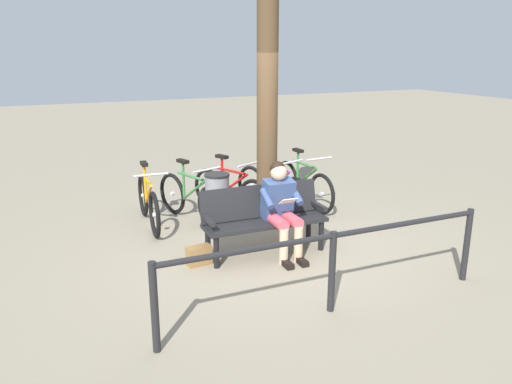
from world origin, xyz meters
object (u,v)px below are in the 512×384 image
litter_bin (217,203)px  bicycle_purple (273,189)px  bench (263,215)px  tree_trunk (267,113)px  bicycle_black (303,185)px  person_reading (281,205)px  handbag (199,255)px  bicycle_silver (148,203)px  bicycle_blue (231,192)px  bicycle_red (191,199)px

litter_bin → bicycle_purple: size_ratio=0.53×
bench → tree_trunk: size_ratio=0.48×
tree_trunk → bicycle_black: bearing=-148.5°
person_reading → bicycle_black: 2.16m
person_reading → litter_bin: bearing=-66.9°
person_reading → bicycle_black: bearing=-125.7°
handbag → bicycle_black: bicycle_black is taller
bench → bicycle_purple: size_ratio=1.00×
bench → bicycle_silver: bearing=-53.2°
bicycle_black → bicycle_blue: 1.28m
bicycle_purple → litter_bin: bearing=-83.6°
tree_trunk → bicycle_purple: bearing=-123.8°
bench → bicycle_blue: bearing=-95.0°
handbag → bicycle_purple: bicycle_purple is taller
handbag → bench: bearing=-176.0°
litter_bin → bicycle_black: bearing=-161.3°
bicycle_purple → bicycle_red: 1.36m
bench → tree_trunk: 1.59m
tree_trunk → bicycle_blue: tree_trunk is taller
handbag → tree_trunk: size_ratio=0.09×
person_reading → bicycle_blue: size_ratio=0.77×
bicycle_red → bench: bearing=-1.0°
litter_bin → bicycle_black: 1.83m
tree_trunk → bicycle_silver: 2.19m
bicycle_purple → bicycle_blue: same height
litter_bin → bicycle_blue: size_ratio=0.55×
handbag → litter_bin: 1.22m
person_reading → litter_bin: person_reading is taller
bicycle_silver → handbag: bearing=11.5°
litter_bin → bicycle_purple: 1.26m
handbag → bicycle_red: bearing=-103.9°
bicycle_purple → bicycle_silver: bearing=-111.7°
bench → bicycle_purple: bearing=-118.8°
tree_trunk → bicycle_red: (1.00, -0.58, -1.31)m
tree_trunk → bicycle_red: size_ratio=2.08×
litter_bin → bicycle_blue: bearing=-124.7°
person_reading → bicycle_red: bearing=-67.3°
bench → tree_trunk: tree_trunk is taller
bicycle_blue → tree_trunk: bearing=2.5°
handbag → bicycle_blue: size_ratio=0.19×
bench → bicycle_red: size_ratio=1.00×
bench → bicycle_silver: 1.96m
person_reading → tree_trunk: (-0.33, -1.12, 1.01)m
bicycle_blue → bicycle_silver: size_ratio=0.93×
person_reading → litter_bin: 1.23m
bench → handbag: bench is taller
bicycle_blue → bicycle_purple: bearing=56.0°
bicycle_black → bicycle_purple: size_ratio=1.04×
bicycle_purple → bicycle_blue: (0.68, -0.12, 0.00)m
person_reading → handbag: size_ratio=4.00×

